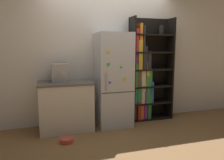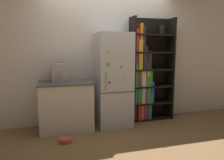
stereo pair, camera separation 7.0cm
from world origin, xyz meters
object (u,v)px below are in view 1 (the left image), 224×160
object	(u,v)px
bookshelf	(145,74)
pet_bowl	(67,140)
espresso_machine	(60,73)
refrigerator	(113,80)

from	to	relation	value
bookshelf	pet_bowl	xyz separation A→B (m)	(-1.66, -0.71, -0.88)
bookshelf	espresso_machine	bearing A→B (deg)	-176.85
refrigerator	espresso_machine	world-z (taller)	refrigerator
bookshelf	pet_bowl	world-z (taller)	bookshelf
pet_bowl	refrigerator	bearing A→B (deg)	30.89
refrigerator	pet_bowl	size ratio (longest dim) A/B	8.11
bookshelf	espresso_machine	size ratio (longest dim) A/B	6.35
espresso_machine	pet_bowl	xyz separation A→B (m)	(0.02, -0.62, -0.98)
pet_bowl	bookshelf	bearing A→B (deg)	23.14
bookshelf	pet_bowl	size ratio (longest dim) A/B	9.61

